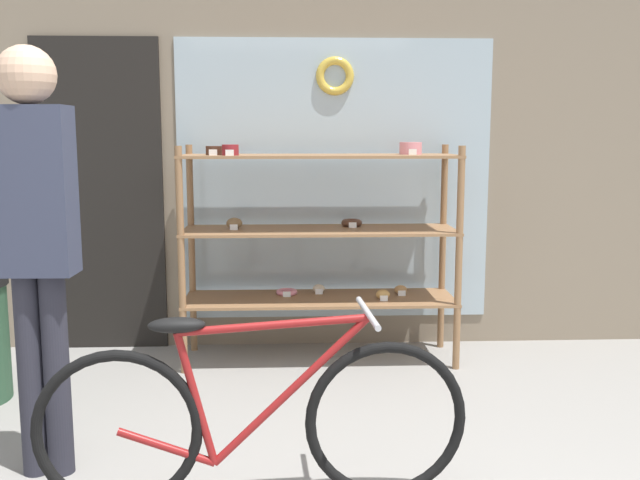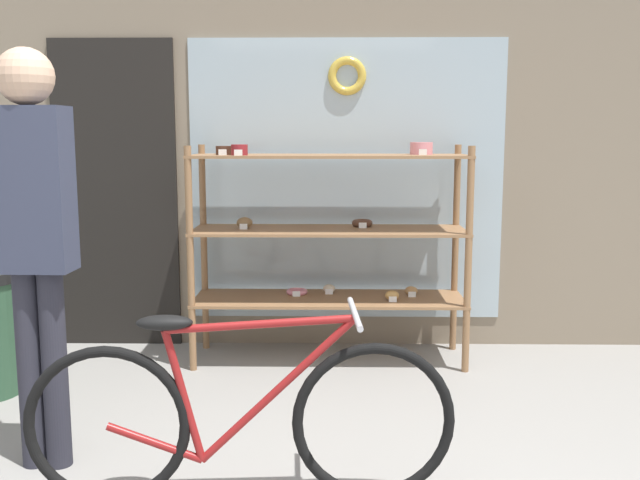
% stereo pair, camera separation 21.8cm
% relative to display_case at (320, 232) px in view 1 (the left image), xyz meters
% --- Properties ---
extents(storefront_facade, '(6.12, 0.13, 3.82)m').
position_rel_display_case_xyz_m(storefront_facade, '(-0.12, 0.39, 1.02)').
color(storefront_facade, gray).
rests_on(storefront_facade, ground_plane).
extents(display_case, '(1.75, 0.51, 1.42)m').
position_rel_display_case_xyz_m(display_case, '(0.00, 0.00, 0.00)').
color(display_case, '#8E6642').
rests_on(display_case, ground_plane).
extents(bicycle, '(1.71, 0.46, 0.79)m').
position_rel_display_case_xyz_m(bicycle, '(-0.35, -1.84, -0.49)').
color(bicycle, black).
rests_on(bicycle, ground_plane).
extents(pedestrian, '(0.32, 0.24, 1.82)m').
position_rel_display_case_xyz_m(pedestrian, '(-1.26, -1.53, 0.25)').
color(pedestrian, '#282833').
rests_on(pedestrian, ground_plane).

